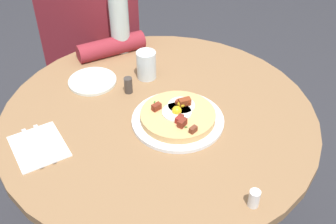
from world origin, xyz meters
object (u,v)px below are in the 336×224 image
pizza_plate (178,120)px  knife (32,148)px  bread_plate (92,81)px  breakfast_pizza (178,115)px  water_glass (146,65)px  water_bottle (119,20)px  salt_shaker (254,198)px  fork (45,143)px  pepper_shaker (128,85)px  person_seated (94,64)px  dining_table (159,150)px

pizza_plate → knife: 0.43m
bread_plate → knife: 0.36m
breakfast_pizza → water_glass: 0.27m
water_glass → water_bottle: 0.23m
pizza_plate → salt_shaker: (0.31, -0.20, 0.02)m
fork → water_glass: bearing=-70.0°
knife → pepper_shaker: pepper_shaker is taller
water_bottle → salt_shaker: 0.86m
pizza_plate → knife: (-0.31, -0.30, 0.00)m
bread_plate → person_seated: bearing=128.5°
breakfast_pizza → bread_plate: breakfast_pizza is taller
knife → water_glass: bearing=-71.5°
bread_plate → salt_shaker: size_ratio=3.36×
bread_plate → water_bottle: 0.27m
pepper_shaker → breakfast_pizza: bearing=-14.9°
bread_plate → salt_shaker: salt_shaker is taller
person_seated → pizza_plate: person_seated is taller
dining_table → person_seated: size_ratio=0.88×
dining_table → pizza_plate: pizza_plate is taller
dining_table → knife: knife is taller
pizza_plate → fork: pizza_plate is taller
person_seated → pepper_shaker: 0.59m
fork → pizza_plate: bearing=-106.1°
pizza_plate → pepper_shaker: pepper_shaker is taller
knife → water_bottle: water_bottle is taller
bread_plate → knife: bearing=-82.2°
person_seated → knife: size_ratio=6.31×
water_bottle → bread_plate: bearing=-81.9°
fork → water_glass: (0.08, 0.44, 0.04)m
dining_table → water_glass: 0.30m
fork → pepper_shaker: 0.34m
bread_plate → fork: bread_plate is taller
dining_table → pepper_shaker: (-0.14, 0.05, 0.20)m
bread_plate → pepper_shaker: (0.14, 0.01, 0.02)m
breakfast_pizza → water_bottle: (-0.39, 0.28, 0.10)m
breakfast_pizza → pepper_shaker: breakfast_pizza is taller
pepper_shaker → salt_shaker: bearing=-25.8°
breakfast_pizza → bread_plate: size_ratio=1.38×
water_glass → pepper_shaker: size_ratio=1.79×
fork → salt_shaker: size_ratio=3.63×
bread_plate → knife: bread_plate is taller
dining_table → pepper_shaker: 0.25m
dining_table → bread_plate: bread_plate is taller
bread_plate → knife: (0.05, -0.35, 0.00)m
fork → pepper_shaker: (0.08, 0.33, 0.02)m
water_glass → salt_shaker: size_ratio=2.03×
knife → water_glass: size_ratio=1.79×
person_seated → pepper_shaker: bearing=-38.8°
pepper_shaker → water_bottle: bearing=128.1°
pizza_plate → salt_shaker: 0.37m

